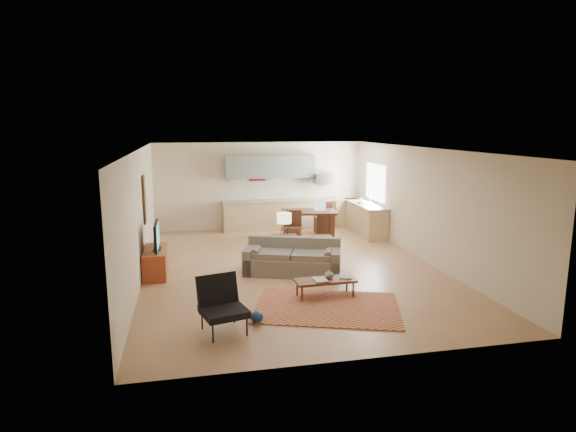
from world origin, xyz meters
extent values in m
plane|color=#9E704C|center=(0.00, 0.00, 0.00)|extent=(9.00, 9.00, 0.00)
plane|color=white|center=(0.00, 0.00, 2.70)|extent=(9.00, 9.00, 0.00)
plane|color=beige|center=(0.00, 4.50, 1.35)|extent=(6.50, 0.00, 6.50)
plane|color=beige|center=(0.00, -4.50, 1.35)|extent=(6.50, 0.00, 6.50)
plane|color=beige|center=(-3.25, 0.00, 1.35)|extent=(0.00, 9.00, 9.00)
plane|color=beige|center=(3.25, 0.00, 1.35)|extent=(0.00, 9.00, 9.00)
cube|color=#A5A8AD|center=(2.00, 4.18, 0.45)|extent=(0.62, 0.62, 0.90)
cube|color=#A5A8AD|center=(2.00, 4.20, 1.55)|extent=(0.62, 0.40, 0.35)
cube|color=slate|center=(0.30, 4.33, 1.95)|extent=(2.80, 0.34, 0.70)
cube|color=white|center=(3.23, 3.00, 1.55)|extent=(0.02, 1.40, 1.05)
cube|color=maroon|center=(0.11, -2.55, 0.01)|extent=(2.98, 2.49, 0.02)
imported|color=maroon|center=(0.01, -2.05, 0.36)|extent=(0.24, 0.32, 0.03)
imported|color=navy|center=(0.55, -1.89, 0.36)|extent=(0.43, 0.46, 0.02)
imported|color=black|center=(0.32, -1.94, 0.43)|extent=(0.18, 0.18, 0.18)
imported|color=#FCEABF|center=(2.83, 3.05, 1.02)|extent=(0.13, 0.13, 0.19)
camera|label=1|loc=(-2.26, -10.36, 3.20)|focal=30.00mm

